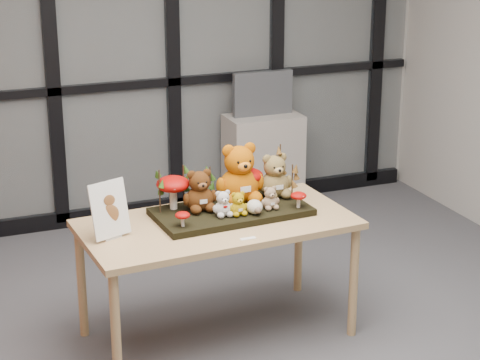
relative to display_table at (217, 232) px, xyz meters
name	(u,v)px	position (x,y,z in m)	size (l,w,h in m)	color
room_shell	(239,60)	(-0.06, -0.48, 1.05)	(5.00, 5.00, 5.00)	#ADABA4
glass_partition	(113,36)	(-0.06, 1.99, 0.78)	(4.90, 0.06, 2.78)	#2D383F
display_table	(217,232)	(0.00, 0.00, 0.00)	(1.53, 0.83, 0.70)	tan
diorama_tray	(231,212)	(0.11, 0.06, 0.09)	(0.86, 0.43, 0.04)	black
bear_pooh_yellow	(239,170)	(0.19, 0.16, 0.29)	(0.29, 0.26, 0.38)	#B55604
bear_brown_medium	(199,188)	(-0.06, 0.11, 0.23)	(0.20, 0.18, 0.26)	#45230B
bear_tan_back	(274,173)	(0.41, 0.16, 0.25)	(0.22, 0.20, 0.28)	olive
bear_small_yellow	(238,202)	(0.11, -0.04, 0.18)	(0.11, 0.10, 0.15)	#AD8A09
bear_white_bow	(223,202)	(0.03, -0.02, 0.18)	(0.12, 0.11, 0.16)	silver
bear_beige_small	(270,196)	(0.31, -0.02, 0.18)	(0.11, 0.10, 0.14)	#937557
plush_cream_hedgehog	(255,206)	(0.20, -0.06, 0.15)	(0.07, 0.06, 0.09)	beige
mushroom_back_left	(173,191)	(-0.19, 0.18, 0.21)	(0.19, 0.19, 0.21)	#8E0704
mushroom_back_right	(248,182)	(0.26, 0.19, 0.20)	(0.18, 0.18, 0.20)	#8E0704
mushroom_front_left	(183,218)	(-0.23, -0.09, 0.15)	(0.08, 0.08, 0.09)	#8E0704
mushroom_front_right	(299,199)	(0.46, -0.06, 0.15)	(0.09, 0.09, 0.10)	#8E0704
sprig_green_far_left	(160,191)	(-0.28, 0.15, 0.23)	(0.05, 0.05, 0.25)	#153B0D
sprig_green_mid_left	(184,186)	(-0.12, 0.21, 0.22)	(0.05, 0.05, 0.24)	#153B0D
sprig_dry_far_right	(280,170)	(0.46, 0.17, 0.26)	(0.05, 0.05, 0.31)	brown
sprig_dry_mid_right	(292,182)	(0.48, 0.06, 0.21)	(0.05, 0.05, 0.21)	brown
sprig_green_centre	(210,184)	(0.04, 0.23, 0.21)	(0.05, 0.05, 0.20)	#153B0D
sign_holder	(110,212)	(-0.60, -0.02, 0.21)	(0.22, 0.14, 0.30)	silver
label_card	(248,238)	(0.06, -0.30, 0.07)	(0.08, 0.03, 0.00)	white
cabinet	(263,163)	(1.04, 1.78, -0.25)	(0.58, 0.34, 0.77)	#A29A90
monitor	(263,93)	(1.04, 1.80, 0.31)	(0.48, 0.05, 0.34)	#4C4F53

